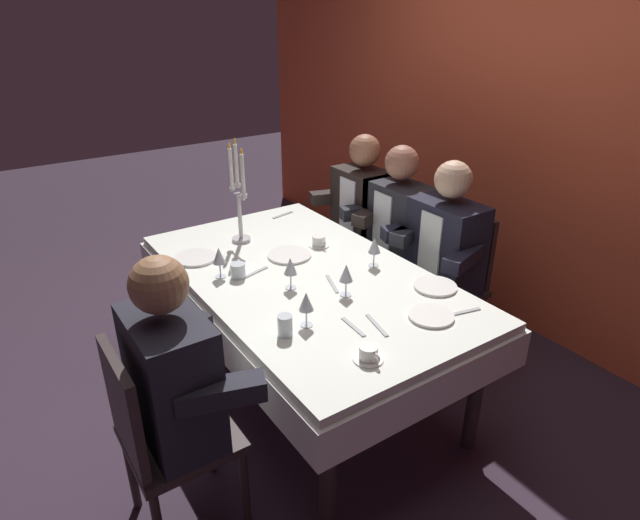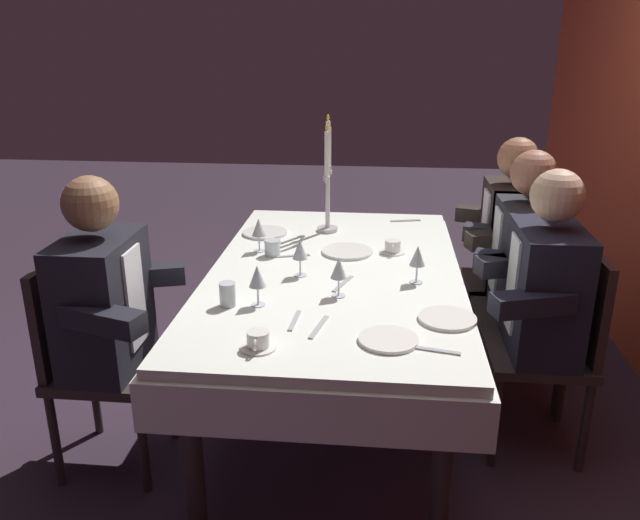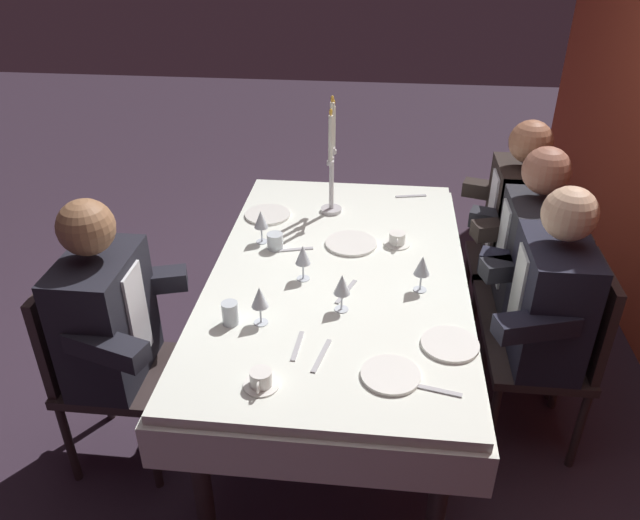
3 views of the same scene
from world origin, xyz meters
name	(u,v)px [view 2 (image 2 of 3)]	position (x,y,z in m)	size (l,w,h in m)	color
ground_plane	(333,412)	(0.00, 0.00, 0.00)	(12.00, 12.00, 0.00)	#352735
dining_table	(334,294)	(0.00, 0.00, 0.62)	(1.94, 1.14, 0.74)	white
candelabra	(328,184)	(-0.58, -0.08, 0.99)	(0.19, 0.11, 0.61)	silver
dinner_plate_0	(265,233)	(-0.49, -0.40, 0.75)	(0.23, 0.23, 0.01)	white
dinner_plate_1	(447,318)	(0.49, 0.45, 0.75)	(0.21, 0.21, 0.01)	white
dinner_plate_2	(347,251)	(-0.23, 0.04, 0.75)	(0.24, 0.24, 0.01)	white
dinner_plate_3	(388,339)	(0.68, 0.24, 0.75)	(0.21, 0.21, 0.01)	white
wine_glass_0	(339,269)	(0.30, 0.04, 0.85)	(0.07, 0.07, 0.16)	silver
wine_glass_1	(259,228)	(-0.22, -0.38, 0.86)	(0.07, 0.07, 0.16)	silver
wine_glass_2	(418,257)	(0.12, 0.35, 0.85)	(0.07, 0.07, 0.16)	silver
wine_glass_3	(257,278)	(0.42, -0.26, 0.85)	(0.07, 0.07, 0.16)	silver
wine_glass_4	(300,251)	(0.09, -0.14, 0.85)	(0.07, 0.07, 0.16)	silver
water_tumbler_0	(228,294)	(0.43, -0.38, 0.79)	(0.06, 0.06, 0.09)	silver
water_tumbler_1	(272,248)	(-0.16, -0.31, 0.78)	(0.08, 0.08, 0.08)	silver
coffee_cup_0	(258,341)	(0.77, -0.20, 0.77)	(0.13, 0.12, 0.06)	white
coffee_cup_1	(393,247)	(-0.26, 0.26, 0.77)	(0.13, 0.12, 0.06)	white
fork_0	(292,256)	(-0.15, -0.21, 0.74)	(0.17, 0.02, 0.01)	#B7B7BC
spoon_1	(435,350)	(0.73, 0.39, 0.74)	(0.17, 0.02, 0.01)	#B7B7BC
spoon_2	(295,320)	(0.55, -0.10, 0.74)	(0.17, 0.02, 0.01)	#B7B7BC
knife_3	(319,327)	(0.60, -0.01, 0.74)	(0.19, 0.02, 0.01)	#B7B7BC
fork_4	(406,221)	(-0.80, 0.34, 0.74)	(0.17, 0.02, 0.01)	#B7B7BC
knife_5	(343,284)	(0.17, 0.05, 0.74)	(0.19, 0.02, 0.01)	#B7B7BC
seated_diner_0	(511,234)	(-0.64, 0.89, 0.74)	(0.63, 0.48, 1.24)	#322726
seated_diner_1	(526,256)	(-0.28, 0.89, 0.74)	(0.63, 0.48, 1.24)	#322726
seated_diner_2	(547,290)	(0.15, 0.89, 0.74)	(0.63, 0.48, 1.24)	#322726
seated_diner_3	(101,302)	(0.44, -0.89, 0.74)	(0.63, 0.48, 1.24)	#322726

